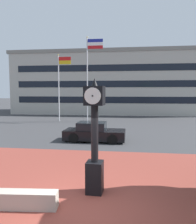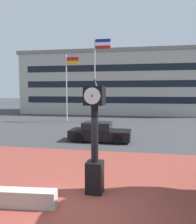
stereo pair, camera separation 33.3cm
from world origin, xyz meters
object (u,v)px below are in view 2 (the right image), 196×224
Objects in this scene: street_clock at (95,139)px; civic_building at (117,83)px; car_street_mid at (99,133)px; flagpole_secondary at (97,71)px; flagpole_primary at (68,83)px.

civic_building is (-1.98, 28.94, 2.86)m from street_clock.
car_street_mid is 0.45× the size of flagpole_secondary.
flagpole_secondary is at bearing -0.00° from flagpole_primary.
car_street_mid is at bearing -78.54° from flagpole_secondary.
flagpole_secondary reaches higher than car_street_mid.
street_clock is 0.41× the size of flagpole_secondary.
car_street_mid is at bearing 101.64° from street_clock.
car_street_mid is (-1.15, 7.70, -1.23)m from street_clock.
street_clock is 29.15m from civic_building.
civic_building reaches higher than car_street_mid.
street_clock is 7.88m from car_street_mid.
civic_building is (-0.83, 21.24, 4.09)m from car_street_mid.
flagpole_primary is at bearing -110.63° from civic_building.
car_street_mid is at bearing -61.18° from flagpole_primary.
flagpole_secondary is 0.32× the size of civic_building.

